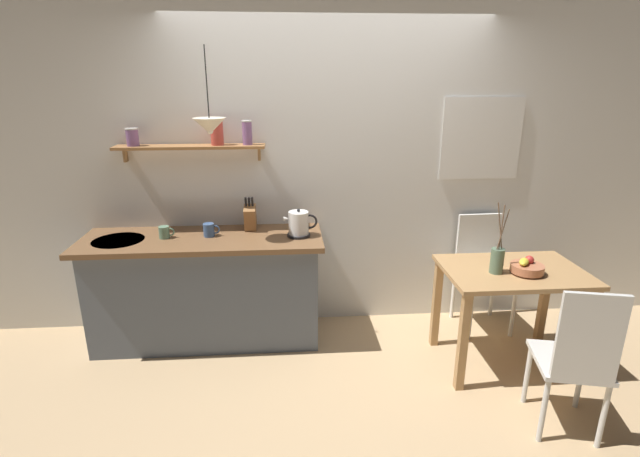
% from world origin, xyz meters
% --- Properties ---
extents(ground_plane, '(14.00, 14.00, 0.00)m').
position_xyz_m(ground_plane, '(0.00, 0.00, 0.00)').
color(ground_plane, tan).
extents(back_wall, '(6.80, 0.11, 2.70)m').
position_xyz_m(back_wall, '(0.20, 0.65, 1.35)').
color(back_wall, white).
rests_on(back_wall, ground_plane).
extents(kitchen_counter, '(1.83, 0.63, 0.89)m').
position_xyz_m(kitchen_counter, '(-1.00, 0.32, 0.45)').
color(kitchen_counter, slate).
rests_on(kitchen_counter, ground_plane).
extents(wall_shelf, '(1.12, 0.20, 0.33)m').
position_xyz_m(wall_shelf, '(-1.03, 0.49, 1.59)').
color(wall_shelf, '#9E6B3D').
extents(dining_table, '(0.98, 0.67, 0.76)m').
position_xyz_m(dining_table, '(1.24, -0.19, 0.63)').
color(dining_table, tan).
rests_on(dining_table, ground_plane).
extents(dining_chair_near, '(0.47, 0.49, 0.98)m').
position_xyz_m(dining_chair_near, '(1.28, -0.94, 0.53)').
color(dining_chair_near, silver).
rests_on(dining_chair_near, ground_plane).
extents(dining_chair_far, '(0.44, 0.44, 0.95)m').
position_xyz_m(dining_chair_far, '(1.28, 0.43, 0.52)').
color(dining_chair_far, white).
rests_on(dining_chair_far, ground_plane).
extents(fruit_bowl, '(0.22, 0.22, 0.12)m').
position_xyz_m(fruit_bowl, '(1.29, -0.27, 0.80)').
color(fruit_bowl, '#BC704C').
rests_on(fruit_bowl, dining_table).
extents(twig_vase, '(0.09, 0.09, 0.50)m').
position_xyz_m(twig_vase, '(1.09, -0.24, 0.85)').
color(twig_vase, '#567056').
rests_on(twig_vase, dining_table).
extents(electric_kettle, '(0.26, 0.18, 0.22)m').
position_xyz_m(electric_kettle, '(-0.26, 0.27, 0.98)').
color(electric_kettle, black).
rests_on(electric_kettle, kitchen_counter).
extents(knife_block, '(0.09, 0.17, 0.28)m').
position_xyz_m(knife_block, '(-0.64, 0.45, 0.99)').
color(knife_block, '#9E6B3D').
rests_on(knife_block, kitchen_counter).
extents(coffee_mug_by_sink, '(0.12, 0.08, 0.09)m').
position_xyz_m(coffee_mug_by_sink, '(-1.27, 0.30, 0.93)').
color(coffee_mug_by_sink, slate).
rests_on(coffee_mug_by_sink, kitchen_counter).
extents(coffee_mug_spare, '(0.13, 0.08, 0.10)m').
position_xyz_m(coffee_mug_spare, '(-0.94, 0.32, 0.94)').
color(coffee_mug_spare, '#3D5B89').
rests_on(coffee_mug_spare, kitchen_counter).
extents(pendant_lamp, '(0.23, 0.23, 0.58)m').
position_xyz_m(pendant_lamp, '(-0.87, 0.19, 1.73)').
color(pendant_lamp, black).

